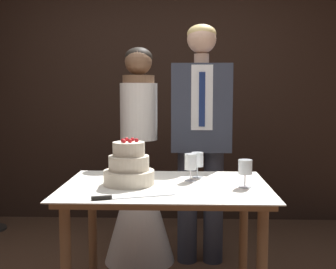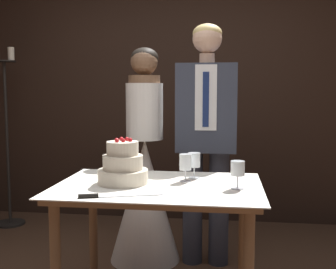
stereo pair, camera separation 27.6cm
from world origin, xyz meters
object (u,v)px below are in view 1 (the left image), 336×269
object	(u,v)px
wine_glass_middle	(245,168)
groom	(201,129)
tiered_cake	(129,167)
wine_glass_near	(197,161)
wine_glass_far	(191,163)
cake_table	(166,202)
cake_knife	(118,197)
bride	(139,185)

from	to	relation	value
wine_glass_middle	groom	world-z (taller)	groom
tiered_cake	wine_glass_near	bearing A→B (deg)	26.80
wine_glass_near	groom	xyz separation A→B (m)	(0.05, 0.59, 0.14)
wine_glass_far	cake_table	bearing A→B (deg)	-144.73
cake_knife	groom	world-z (taller)	groom
wine_glass_near	groom	world-z (taller)	groom
wine_glass_far	groom	world-z (taller)	groom
cake_knife	wine_glass_middle	xyz separation A→B (m)	(0.67, 0.27, 0.10)
bride	tiered_cake	bearing A→B (deg)	-88.24
cake_knife	wine_glass_middle	distance (m)	0.73
tiered_cake	wine_glass_middle	size ratio (longest dim) A/B	1.88
cake_table	cake_knife	bearing A→B (deg)	-125.34
cake_table	tiered_cake	distance (m)	0.29
groom	wine_glass_middle	bearing A→B (deg)	-76.12
tiered_cake	cake_table	bearing A→B (deg)	-1.23
wine_glass_near	wine_glass_middle	world-z (taller)	wine_glass_near
wine_glass_far	bride	bearing A→B (deg)	118.38
cake_knife	bride	xyz separation A→B (m)	(-0.01, 1.12, -0.19)
bride	groom	size ratio (longest dim) A/B	0.91
bride	groom	bearing A→B (deg)	-0.06
cake_table	groom	bearing A→B (deg)	73.68
cake_table	cake_knife	world-z (taller)	cake_knife
bride	cake_table	bearing A→B (deg)	-73.69
tiered_cake	wine_glass_far	world-z (taller)	tiered_cake
wine_glass_middle	wine_glass_near	bearing A→B (deg)	135.57
cake_table	groom	size ratio (longest dim) A/B	0.65
cake_table	tiered_cake	xyz separation A→B (m)	(-0.21, 0.00, 0.20)
wine_glass_far	cake_knife	bearing A→B (deg)	-131.33
wine_glass_middle	wine_glass_far	distance (m)	0.33
wine_glass_far	groom	size ratio (longest dim) A/B	0.09
bride	groom	world-z (taller)	groom
bride	wine_glass_near	bearing A→B (deg)	-54.67
tiered_cake	wine_glass_near	distance (m)	0.44
cake_table	bride	bearing A→B (deg)	106.31
cake_knife	wine_glass_near	xyz separation A→B (m)	(0.41, 0.52, 0.10)
tiered_cake	wine_glass_middle	world-z (taller)	tiered_cake
groom	wine_glass_far	bearing A→B (deg)	-97.40
wine_glass_near	groom	bearing A→B (deg)	85.52
wine_glass_near	wine_glass_far	bearing A→B (deg)	-113.05
wine_glass_near	bride	size ratio (longest dim) A/B	0.10
cake_knife	bride	world-z (taller)	bride
wine_glass_far	bride	world-z (taller)	bride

